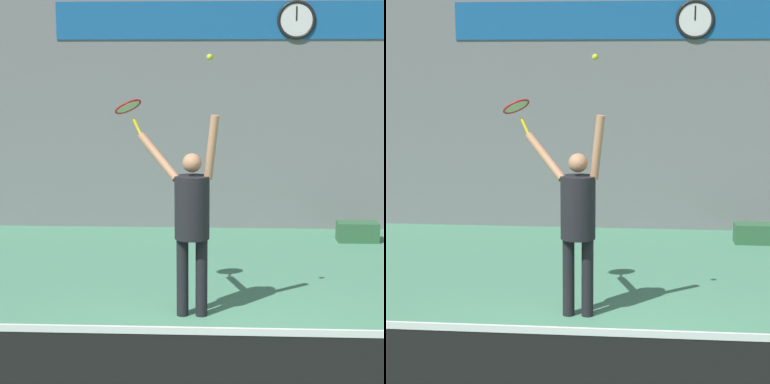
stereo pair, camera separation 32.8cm
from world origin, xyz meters
The scene contains 8 objects.
ground_plane centered at (0.00, 0.00, 0.00)m, with size 18.00×18.00×0.00m, color #4C8C6B.
back_wall centered at (0.00, 5.93, 2.50)m, with size 18.00×0.10×5.00m.
sponsor_banner centered at (0.00, 5.87, 3.44)m, with size 5.50×0.02×0.60m.
scoreboard_clock centered at (1.16, 5.85, 3.44)m, with size 0.62×0.06×0.62m.
tennis_player centered at (-0.33, 1.59, 1.12)m, with size 0.93×0.57×2.20m.
tennis_racket centered at (-1.05, 2.02, 2.23)m, with size 0.41×0.42×0.40m.
tennis_ball centered at (-0.14, 1.48, 2.78)m, with size 0.07×0.07×0.07m.
equipment_bag centered at (2.11, 5.03, 0.15)m, with size 0.63×0.32×0.31m.
Camera 2 is at (0.34, -5.64, 2.66)m, focal length 65.00 mm.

